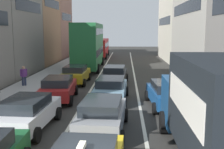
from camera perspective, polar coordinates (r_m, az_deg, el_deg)
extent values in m
cube|color=#A4A4A4|center=(27.09, -13.45, -0.45)|extent=(2.60, 64.00, 0.14)
cube|color=silver|center=(26.15, -2.87, -0.69)|extent=(0.16, 60.00, 0.01)
cube|color=silver|center=(26.04, 4.60, -0.75)|extent=(0.16, 60.00, 0.01)
cube|color=black|center=(29.28, -16.26, 13.04)|extent=(0.02, 7.04, 1.10)
cube|color=#9E7556|center=(38.75, -17.01, 12.41)|extent=(7.00, 8.70, 13.95)
cube|color=black|center=(37.78, -11.89, 13.76)|extent=(0.02, 7.04, 1.10)
cube|color=#936B5B|center=(47.07, -13.29, 10.44)|extent=(7.00, 8.70, 11.59)
cube|color=black|center=(46.25, -9.04, 11.32)|extent=(0.02, 7.04, 1.10)
cube|color=beige|center=(43.28, 15.07, 9.65)|extent=(7.00, 14.57, 10.26)
cube|color=black|center=(42.70, 10.40, 10.51)|extent=(0.02, 11.73, 1.10)
cube|color=#B2ADA3|center=(29.13, 21.29, 11.22)|extent=(7.00, 14.57, 11.68)
cube|color=black|center=(28.28, 14.42, 12.82)|extent=(0.02, 11.73, 1.10)
cube|color=navy|center=(12.35, 16.07, -5.26)|extent=(2.40, 2.40, 1.90)
cube|color=black|center=(13.41, 14.97, -2.43)|extent=(2.02, 0.03, 0.70)
cube|color=white|center=(8.28, 14.06, -4.79)|extent=(0.03, 4.48, 0.90)
cylinder|color=black|center=(12.47, 10.35, -9.46)|extent=(0.30, 0.96, 0.96)
cylinder|color=black|center=(13.00, 21.03, -9.15)|extent=(0.30, 0.96, 0.96)
cube|color=#F2EACC|center=(7.12, -6.18, -14.17)|extent=(0.18, 0.45, 0.12)
cube|color=gray|center=(12.38, -1.95, -8.53)|extent=(2.03, 4.39, 0.70)
cube|color=#1E2328|center=(12.03, -2.09, -6.27)|extent=(1.71, 2.49, 0.52)
cylinder|color=black|center=(14.00, -4.88, -7.96)|extent=(0.25, 0.65, 0.64)
cylinder|color=black|center=(13.79, 2.73, -8.21)|extent=(0.25, 0.65, 0.64)
cylinder|color=black|center=(11.30, -7.71, -12.22)|extent=(0.25, 0.65, 0.64)
cylinder|color=black|center=(11.03, 1.85, -12.68)|extent=(0.25, 0.65, 0.64)
cube|color=silver|center=(13.21, -16.55, -7.77)|extent=(2.01, 4.39, 0.70)
cube|color=#1E2328|center=(12.89, -17.00, -5.62)|extent=(1.70, 2.48, 0.52)
cylinder|color=black|center=(14.95, -17.66, -7.26)|extent=(0.25, 0.65, 0.64)
cylinder|color=black|center=(14.33, -10.83, -7.69)|extent=(0.25, 0.65, 0.64)
cylinder|color=black|center=(11.71, -14.96, -11.69)|extent=(0.25, 0.65, 0.64)
cube|color=#759EB7|center=(17.63, -0.20, -3.21)|extent=(1.98, 4.37, 0.70)
cube|color=#1E2328|center=(17.33, -0.26, -1.54)|extent=(1.68, 2.47, 0.52)
cylinder|color=black|center=(19.23, -2.52, -3.26)|extent=(0.25, 0.65, 0.64)
cylinder|color=black|center=(19.07, 2.97, -3.36)|extent=(0.25, 0.65, 0.64)
cylinder|color=black|center=(16.41, -3.90, -5.41)|extent=(0.25, 0.65, 0.64)
cylinder|color=black|center=(16.23, 2.56, -5.56)|extent=(0.25, 0.65, 0.64)
cube|color=#A51E1E|center=(18.16, -10.65, -3.01)|extent=(2.09, 4.41, 0.70)
cube|color=#1E2328|center=(17.86, -10.81, -1.38)|extent=(1.74, 2.51, 0.52)
cylinder|color=black|center=(19.81, -12.56, -3.11)|extent=(0.26, 0.65, 0.64)
cylinder|color=black|center=(19.52, -7.25, -3.14)|extent=(0.26, 0.65, 0.64)
cylinder|color=black|center=(17.02, -14.49, -5.16)|extent=(0.26, 0.65, 0.64)
cylinder|color=black|center=(16.69, -8.31, -5.24)|extent=(0.26, 0.65, 0.64)
cube|color=black|center=(23.13, 0.57, -0.29)|extent=(1.98, 4.37, 0.70)
cube|color=#1E2328|center=(22.85, 0.53, 1.02)|extent=(1.69, 2.47, 0.52)
cylinder|color=black|center=(24.71, -1.28, -0.51)|extent=(0.25, 0.65, 0.64)
cylinder|color=black|center=(24.57, 2.98, -0.58)|extent=(0.25, 0.65, 0.64)
cylinder|color=black|center=(21.85, -2.15, -1.77)|extent=(0.25, 0.65, 0.64)
cylinder|color=black|center=(21.70, 2.67, -1.85)|extent=(0.25, 0.65, 0.64)
cube|color=#B29319|center=(23.63, -7.29, -0.16)|extent=(1.90, 4.34, 0.70)
cube|color=#1E2328|center=(23.36, -7.41, 1.12)|extent=(1.64, 2.44, 0.52)
cylinder|color=black|center=(25.29, -8.67, -0.39)|extent=(0.23, 0.64, 0.64)
cylinder|color=black|center=(24.95, -4.54, -0.45)|extent=(0.23, 0.64, 0.64)
cylinder|color=black|center=(22.49, -10.30, -1.60)|extent=(0.23, 0.64, 0.64)
cylinder|color=black|center=(22.11, -5.68, -1.68)|extent=(0.23, 0.64, 0.64)
cube|color=#194C8C|center=(16.59, 10.95, -4.16)|extent=(2.08, 4.41, 0.70)
cube|color=#1E2328|center=(16.28, 11.15, -2.39)|extent=(1.74, 2.51, 0.52)
cylinder|color=black|center=(17.91, 7.07, -4.23)|extent=(0.26, 0.65, 0.64)
cylinder|color=black|center=(18.26, 12.81, -4.14)|extent=(0.26, 0.65, 0.64)
cylinder|color=black|center=(15.11, 8.61, -6.76)|extent=(0.26, 0.65, 0.64)
cylinder|color=black|center=(15.52, 15.37, -6.56)|extent=(0.26, 0.65, 0.64)
cube|color=#1E6033|center=(31.83, -4.65, 4.09)|extent=(2.67, 10.54, 2.40)
cube|color=black|center=(31.80, -4.66, 4.74)|extent=(2.69, 9.91, 0.70)
cube|color=#1E6033|center=(31.72, -4.71, 8.20)|extent=(2.67, 10.54, 2.16)
cube|color=black|center=(31.72, -4.71, 8.63)|extent=(2.69, 9.91, 0.64)
cylinder|color=black|center=(35.83, -5.94, 2.69)|extent=(0.32, 1.00, 1.00)
cylinder|color=black|center=(35.58, -1.94, 2.69)|extent=(0.32, 1.00, 1.00)
cylinder|color=black|center=(29.03, -7.77, 1.19)|extent=(0.32, 1.00, 1.00)
cylinder|color=black|center=(28.72, -2.85, 1.17)|extent=(0.32, 1.00, 1.00)
cube|color=#B21919|center=(45.57, -2.60, 5.58)|extent=(2.60, 10.52, 2.40)
cube|color=black|center=(45.55, -2.60, 6.03)|extent=(2.63, 9.89, 0.70)
cylinder|color=black|center=(49.53, -3.67, 4.45)|extent=(0.31, 1.00, 1.00)
cylinder|color=black|center=(49.33, -0.77, 4.45)|extent=(0.31, 1.00, 1.00)
cylinder|color=black|center=(42.66, -4.62, 3.71)|extent=(0.31, 1.00, 1.00)
cylinder|color=black|center=(42.44, -1.26, 3.71)|extent=(0.31, 1.00, 1.00)
cylinder|color=#262D47|center=(22.87, -17.49, -1.47)|extent=(0.16, 0.16, 0.82)
cylinder|color=#262D47|center=(22.89, -17.05, -1.44)|extent=(0.16, 0.16, 0.82)
cylinder|color=#66337F|center=(22.77, -17.35, 0.30)|extent=(0.34, 0.34, 0.60)
sphere|color=tan|center=(22.71, -17.40, 1.35)|extent=(0.24, 0.24, 0.24)
cylinder|color=#66337F|center=(22.73, -17.90, 0.34)|extent=(0.10, 0.10, 0.55)
cylinder|color=#66337F|center=(22.80, -16.81, 0.41)|extent=(0.10, 0.10, 0.55)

